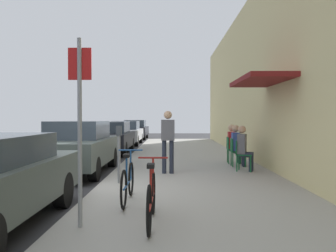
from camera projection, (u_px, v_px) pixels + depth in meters
The scene contains 18 objects.
ground_plane at pixel (95, 193), 7.68m from camera, with size 60.00×60.00×0.00m, color #2D2D30.
sidewalk_slab at pixel (193, 175), 9.66m from camera, with size 4.50×32.00×0.12m, color #9E9B93.
building_facade at pixel (281, 67), 9.57m from camera, with size 1.40×32.00×6.02m.
parked_car_1 at pixel (78, 147), 10.43m from camera, with size 1.80×4.40×1.53m.
parked_car_2 at pixel (111, 137), 16.09m from camera, with size 1.80×4.40×1.46m.
parked_car_3 at pixel (126, 133), 21.48m from camera, with size 1.80×4.40×1.45m.
parked_car_4 at pixel (135, 129), 27.19m from camera, with size 1.80×4.40×1.47m.
parking_meter at pixel (119, 150), 8.16m from camera, with size 0.12×0.10×1.32m.
street_sign at pixel (80, 117), 4.85m from camera, with size 0.32×0.06×2.60m.
bicycle_0 at pixel (151, 199), 5.01m from camera, with size 0.46×1.71×0.90m.
bicycle_1 at pixel (128, 182), 6.32m from camera, with size 0.46×1.71×0.90m.
cafe_chair_0 at pixel (242, 153), 10.05m from camera, with size 0.56×0.56×0.87m.
seated_patron_0 at pixel (244, 147), 10.02m from camera, with size 0.51×0.47×1.29m.
cafe_chair_1 at pixel (236, 150), 11.00m from camera, with size 0.45×0.45×0.87m.
seated_patron_1 at pixel (238, 144), 10.99m from camera, with size 0.43×0.37×1.29m.
cafe_chair_2 at pixel (231, 148), 11.75m from camera, with size 0.46×0.46×0.87m.
seated_patron_2 at pixel (233, 142), 11.74m from camera, with size 0.44×0.37×1.29m.
pedestrian_standing at pixel (168, 137), 9.58m from camera, with size 0.36×0.22×1.70m.
Camera 1 is at (1.65, -7.63, 1.63)m, focal length 37.79 mm.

